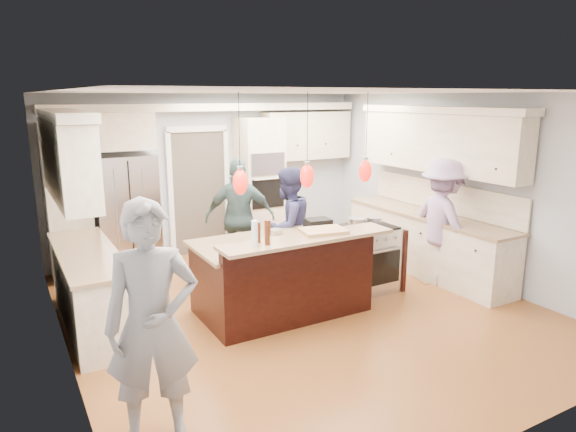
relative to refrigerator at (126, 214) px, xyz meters
name	(u,v)px	position (x,y,z in m)	size (l,w,h in m)	color
ground_plane	(302,309)	(1.55, -2.64, -0.90)	(6.00, 6.00, 0.00)	#AC6C2F
room_shell	(302,168)	(1.55, -2.64, 0.92)	(5.54, 6.04, 2.72)	#B2BCC6
refrigerator	(126,214)	(0.00, 0.00, 0.00)	(0.90, 0.70, 1.80)	#B7B7BC
oven_column	(260,185)	(2.30, 0.03, 0.25)	(0.72, 0.69, 2.30)	#F7E9C8
back_upper_cabinets	(172,160)	(0.80, 0.12, 0.77)	(5.30, 0.61, 2.54)	#F7E9C8
right_counter_run	(430,205)	(3.99, -2.34, 0.16)	(0.64, 3.10, 2.51)	#F7E9C8
left_cabinets	(82,241)	(-0.89, -1.84, 0.16)	(0.64, 2.30, 2.51)	#F7E9C8
kitchen_island	(282,274)	(1.30, -2.57, -0.41)	(2.10, 1.46, 1.12)	black
island_range	(367,258)	(2.71, -2.49, -0.44)	(0.82, 0.71, 0.92)	#B7B7BC
pendant_lights	(307,176)	(1.30, -3.15, 0.90)	(1.75, 0.15, 1.03)	black
person_bar_end	(152,325)	(-0.75, -4.25, 0.07)	(0.71, 0.46, 1.94)	gray
person_far_left	(288,227)	(1.83, -1.79, -0.05)	(0.83, 0.64, 1.70)	navy
person_far_right	(240,218)	(1.43, -1.06, -0.02)	(1.04, 0.43, 1.77)	#415B59
person_range_side	(443,222)	(3.80, -2.81, 0.00)	(1.17, 0.67, 1.81)	#A083B1
floor_rug	(428,273)	(3.95, -2.44, -0.89)	(0.60, 0.88, 0.01)	#8A6A4B
water_bottle	(255,234)	(0.62, -3.23, 0.36)	(0.07, 0.07, 0.28)	silver
beer_bottle_a	(268,232)	(0.78, -3.21, 0.35)	(0.07, 0.07, 0.26)	#3F1B0B
beer_bottle_b	(267,235)	(0.76, -3.23, 0.33)	(0.05, 0.05, 0.22)	#3F1B0B
beer_bottle_c	(258,232)	(0.72, -3.11, 0.33)	(0.06, 0.06, 0.23)	#3F1B0B
drink_can	(268,240)	(0.77, -3.23, 0.27)	(0.06, 0.06, 0.11)	#B7B7BC
cutting_board	(323,231)	(1.56, -3.11, 0.24)	(0.51, 0.36, 0.04)	tan
pot_large	(356,223)	(2.50, -2.49, 0.09)	(0.23, 0.23, 0.13)	#B7B7BC
pot_small	(374,221)	(2.82, -2.46, 0.07)	(0.21, 0.21, 0.10)	#B7B7BC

